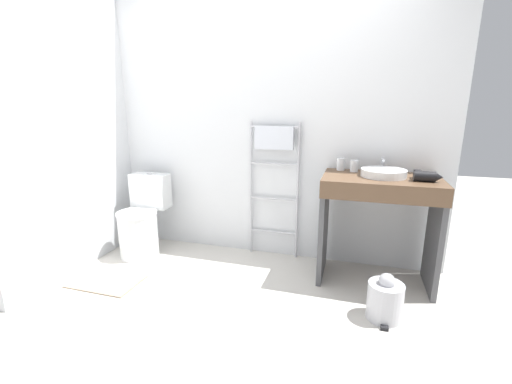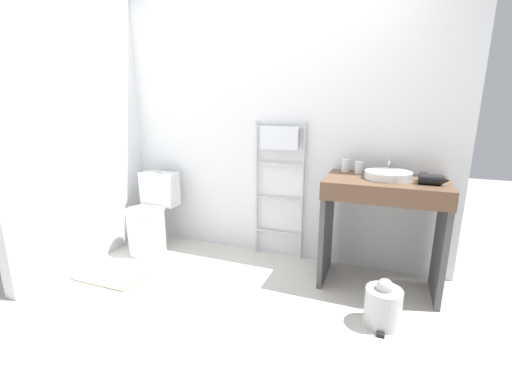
# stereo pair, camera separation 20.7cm
# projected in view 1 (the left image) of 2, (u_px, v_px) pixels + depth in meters

# --- Properties ---
(ground_plane) EXTENTS (12.00, 12.00, 0.00)m
(ground_plane) POSITION_uv_depth(u_px,v_px,m) (218.00, 325.00, 2.30)
(ground_plane) COLOR beige
(wall_back) EXTENTS (3.23, 0.12, 2.54)m
(wall_back) POSITION_uv_depth(u_px,v_px,m) (268.00, 122.00, 3.18)
(wall_back) COLOR silver
(wall_back) RESTS_ON ground_plane
(wall_side) EXTENTS (0.12, 1.84, 2.54)m
(wall_side) POSITION_uv_depth(u_px,v_px,m) (76.00, 124.00, 2.98)
(wall_side) COLOR silver
(wall_side) RESTS_ON ground_plane
(toilet) EXTENTS (0.38, 0.53, 0.78)m
(toilet) POSITION_uv_depth(u_px,v_px,m) (142.00, 221.00, 3.33)
(toilet) COLOR white
(toilet) RESTS_ON ground_plane
(towel_radiator) EXTENTS (0.48, 0.06, 1.29)m
(towel_radiator) POSITION_uv_depth(u_px,v_px,m) (274.00, 161.00, 3.14)
(towel_radiator) COLOR silver
(towel_radiator) RESTS_ON ground_plane
(vanity_counter) EXTENTS (0.89, 0.56, 0.89)m
(vanity_counter) POSITION_uv_depth(u_px,v_px,m) (378.00, 214.00, 2.72)
(vanity_counter) COLOR brown
(vanity_counter) RESTS_ON ground_plane
(sink_basin) EXTENTS (0.34, 0.34, 0.06)m
(sink_basin) POSITION_uv_depth(u_px,v_px,m) (384.00, 173.00, 2.67)
(sink_basin) COLOR white
(sink_basin) RESTS_ON vanity_counter
(faucet) EXTENTS (0.02, 0.10, 0.12)m
(faucet) POSITION_uv_depth(u_px,v_px,m) (383.00, 163.00, 2.83)
(faucet) COLOR silver
(faucet) RESTS_ON vanity_counter
(cup_near_wall) EXTENTS (0.07, 0.07, 0.10)m
(cup_near_wall) POSITION_uv_depth(u_px,v_px,m) (341.00, 164.00, 2.92)
(cup_near_wall) COLOR white
(cup_near_wall) RESTS_ON vanity_counter
(cup_near_edge) EXTENTS (0.07, 0.07, 0.10)m
(cup_near_edge) POSITION_uv_depth(u_px,v_px,m) (354.00, 166.00, 2.86)
(cup_near_edge) COLOR white
(cup_near_edge) RESTS_ON vanity_counter
(hair_dryer) EXTENTS (0.20, 0.19, 0.08)m
(hair_dryer) POSITION_uv_depth(u_px,v_px,m) (425.00, 176.00, 2.51)
(hair_dryer) COLOR black
(hair_dryer) RESTS_ON vanity_counter
(trash_bin) EXTENTS (0.24, 0.27, 0.34)m
(trash_bin) POSITION_uv_depth(u_px,v_px,m) (385.00, 300.00, 2.33)
(trash_bin) COLOR #B7B7BC
(trash_bin) RESTS_ON ground_plane
(bath_mat) EXTENTS (0.56, 0.36, 0.01)m
(bath_mat) POSITION_uv_depth(u_px,v_px,m) (106.00, 281.00, 2.85)
(bath_mat) COLOR gray
(bath_mat) RESTS_ON ground_plane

